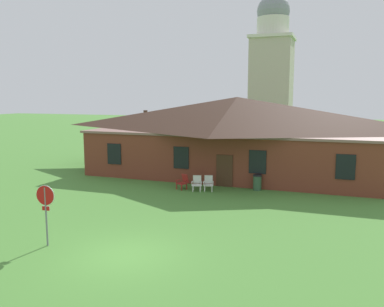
# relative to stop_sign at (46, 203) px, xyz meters

# --- Properties ---
(ground_plane) EXTENTS (200.00, 200.00, 0.00)m
(ground_plane) POSITION_rel_stop_sign_xyz_m (3.37, 0.15, -1.72)
(ground_plane) COLOR #477F33
(brick_building) EXTENTS (21.62, 10.40, 5.83)m
(brick_building) POSITION_rel_stop_sign_xyz_m (3.37, 17.49, 1.25)
(brick_building) COLOR brown
(brick_building) RESTS_ON ground
(dome_tower) EXTENTS (5.18, 5.18, 18.76)m
(dome_tower) POSITION_rel_stop_sign_xyz_m (2.86, 37.24, 6.84)
(dome_tower) COLOR #BCB29E
(dome_tower) RESTS_ON ground
(stop_sign) EXTENTS (0.80, 0.10, 2.44)m
(stop_sign) POSITION_rel_stop_sign_xyz_m (0.00, 0.00, 0.00)
(stop_sign) COLOR slate
(stop_sign) RESTS_ON ground
(lawn_chair_by_porch) EXTENTS (0.81, 0.85, 0.96)m
(lawn_chair_by_porch) POSITION_rel_stop_sign_xyz_m (1.53, 10.85, -1.22)
(lawn_chair_by_porch) COLOR maroon
(lawn_chair_by_porch) RESTS_ON ground
(lawn_chair_near_door) EXTENTS (0.74, 0.79, 0.96)m
(lawn_chair_near_door) POSITION_rel_stop_sign_xyz_m (2.49, 10.77, -1.22)
(lawn_chair_near_door) COLOR silver
(lawn_chair_near_door) RESTS_ON ground
(lawn_chair_left_end) EXTENTS (0.74, 0.79, 0.96)m
(lawn_chair_left_end) POSITION_rel_stop_sign_xyz_m (3.18, 11.01, -1.22)
(lawn_chair_left_end) COLOR silver
(lawn_chair_left_end) RESTS_ON ground
(bare_tree_beside_building) EXTENTS (1.87, 1.87, 4.66)m
(bare_tree_beside_building) POSITION_rel_stop_sign_xyz_m (-5.55, 19.77, 0.90)
(bare_tree_beside_building) COLOR brown
(bare_tree_beside_building) RESTS_ON ground
(trash_bin) EXTENTS (0.56, 0.56, 0.98)m
(trash_bin) POSITION_rel_stop_sign_xyz_m (6.03, 12.19, -1.23)
(trash_bin) COLOR #335638
(trash_bin) RESTS_ON ground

